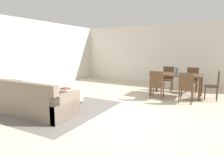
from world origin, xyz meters
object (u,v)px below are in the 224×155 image
object	(u,v)px
dining_chair_far_right	(192,79)
dining_chair_head_east	(215,84)
vase_centerpiece	(177,71)
dining_chair_far_left	(168,77)
book_on_ottoman	(65,88)
ottoman_table	(65,95)
couch	(32,102)
dining_chair_near_left	(157,84)
dining_table	(176,77)
dining_chair_near_right	(186,86)

from	to	relation	value
dining_chair_far_right	dining_chair_head_east	xyz separation A→B (m)	(0.74, -0.76, 0.00)
dining_chair_far_right	vase_centerpiece	distance (m)	0.93
dining_chair_far_left	book_on_ottoman	xyz separation A→B (m)	(-2.26, -3.25, -0.07)
ottoman_table	couch	bearing A→B (deg)	-93.07
vase_centerpiece	dining_chair_head_east	bearing A→B (deg)	-0.38
book_on_ottoman	dining_chair_near_left	bearing A→B (deg)	36.84
couch	book_on_ottoman	world-z (taller)	couch
couch	dining_chair_far_right	bearing A→B (deg)	53.41
dining_chair_far_left	book_on_ottoman	size ratio (longest dim) A/B	3.54
dining_chair_near_left	dining_chair_head_east	size ratio (longest dim) A/B	1.00
dining_chair_far_right	dining_chair_head_east	distance (m)	1.06
dining_table	vase_centerpiece	world-z (taller)	vase_centerpiece
ottoman_table	dining_table	size ratio (longest dim) A/B	0.60
dining_chair_far_left	vase_centerpiece	distance (m)	0.91
couch	ottoman_table	bearing A→B (deg)	86.93
ottoman_table	dining_chair_near_right	xyz separation A→B (m)	(3.19, 1.64, 0.27)
couch	dining_chair_far_right	world-z (taller)	dining_chair_far_right
dining_chair_head_east	vase_centerpiece	size ratio (longest dim) A/B	4.24
dining_table	dining_chair_far_right	size ratio (longest dim) A/B	1.80
dining_chair_near_left	couch	bearing A→B (deg)	-130.58
ottoman_table	dining_chair_near_right	bearing A→B (deg)	27.24
dining_table	vase_centerpiece	bearing A→B (deg)	89.70
book_on_ottoman	dining_chair_far_right	bearing A→B (deg)	46.46
ottoman_table	dining_chair_near_left	world-z (taller)	dining_chair_near_left
couch	vase_centerpiece	bearing A→B (deg)	52.08
dining_chair_far_right	vase_centerpiece	xyz separation A→B (m)	(-0.42, -0.75, 0.35)
dining_table	book_on_ottoman	size ratio (longest dim) A/B	6.37
dining_table	dining_chair_far_right	distance (m)	0.91
couch	dining_chair_far_right	xyz separation A→B (m)	(3.24, 4.37, 0.23)
dining_chair_far_left	vase_centerpiece	world-z (taller)	vase_centerpiece
ottoman_table	vase_centerpiece	bearing A→B (deg)	42.20
dining_chair_near_right	dining_chair_far_right	size ratio (longest dim) A/B	1.00
dining_table	vase_centerpiece	distance (m)	0.21
couch	dining_chair_far_left	distance (m)	4.95
dining_chair_near_right	dining_chair_head_east	xyz separation A→B (m)	(0.73, 0.85, 0.00)
dining_table	dining_chair_head_east	distance (m)	1.17
dining_chair_near_left	vase_centerpiece	world-z (taller)	vase_centerpiece
dining_chair_near_right	dining_chair_far_left	bearing A→B (deg)	118.88
dining_chair_head_east	dining_chair_far_left	bearing A→B (deg)	155.60
book_on_ottoman	dining_chair_head_east	bearing A→B (deg)	33.21
dining_chair_near_left	dining_chair_far_right	xyz separation A→B (m)	(0.87, 1.60, 0.00)
book_on_ottoman	dining_table	bearing A→B (deg)	42.73
couch	book_on_ottoman	size ratio (longest dim) A/B	8.61
dining_chair_near_right	vase_centerpiece	size ratio (longest dim) A/B	4.24
dining_chair_near_left	dining_chair_far_left	distance (m)	1.57
dining_chair_head_east	vase_centerpiece	xyz separation A→B (m)	(-1.16, 0.01, 0.35)
couch	dining_table	xyz separation A→B (m)	(2.82, 3.57, 0.37)
dining_chair_far_left	dining_chair_near_left	bearing A→B (deg)	-90.32
dining_chair_far_right	dining_chair_head_east	world-z (taller)	same
ottoman_table	dining_chair_near_left	bearing A→B (deg)	35.55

